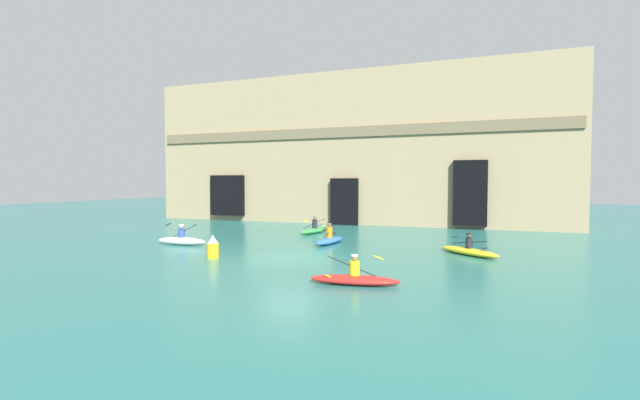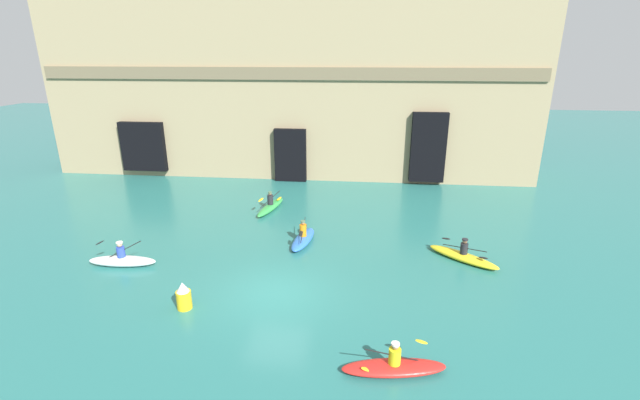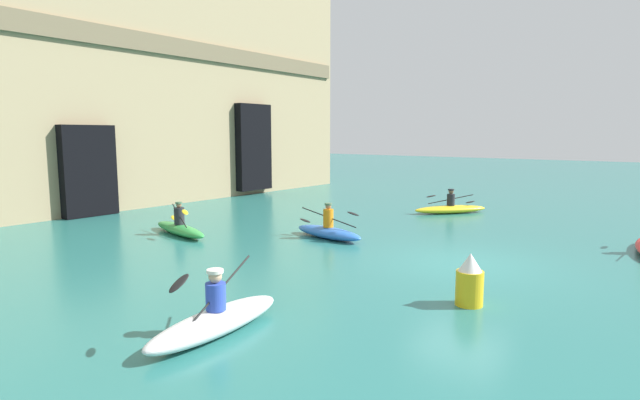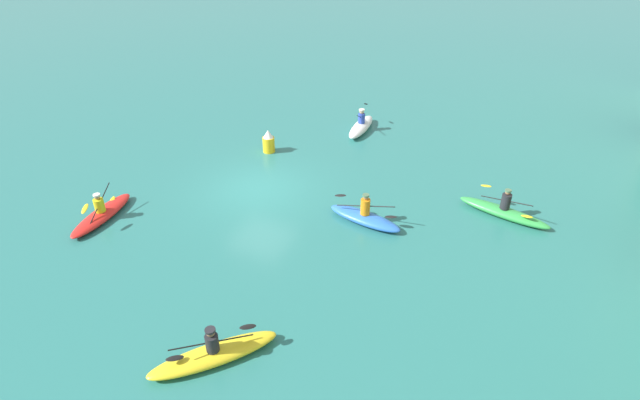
{
  "view_description": "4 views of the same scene",
  "coord_description": "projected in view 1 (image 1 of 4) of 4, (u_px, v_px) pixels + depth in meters",
  "views": [
    {
      "loc": [
        8.33,
        -17.93,
        3.52
      ],
      "look_at": [
        -0.99,
        6.91,
        2.38
      ],
      "focal_mm": 24.0,
      "sensor_mm": 36.0,
      "label": 1
    },
    {
      "loc": [
        3.27,
        -14.39,
        8.95
      ],
      "look_at": [
        1.29,
        4.26,
        2.44
      ],
      "focal_mm": 24.0,
      "sensor_mm": 36.0,
      "label": 2
    },
    {
      "loc": [
        -12.66,
        -4.88,
        3.42
      ],
      "look_at": [
        0.88,
        5.45,
        1.17
      ],
      "focal_mm": 28.0,
      "sensor_mm": 36.0,
      "label": 3
    },
    {
      "loc": [
        14.52,
        9.85,
        10.05
      ],
      "look_at": [
        2.56,
        4.01,
        1.94
      ],
      "focal_mm": 28.0,
      "sensor_mm": 36.0,
      "label": 4
    }
  ],
  "objects": [
    {
      "name": "kayak_blue",
      "position": [
        329.0,
        240.0,
        24.12
      ],
      "size": [
        1.21,
        2.92,
        1.17
      ],
      "rotation": [
        0.0,
        0.0,
        4.56
      ],
      "color": "blue",
      "rests_on": "ground"
    },
    {
      "name": "kayak_yellow",
      "position": [
        469.0,
        251.0,
        20.46
      ],
      "size": [
        3.08,
        2.68,
        1.07
      ],
      "rotation": [
        0.0,
        0.0,
        5.61
      ],
      "color": "yellow",
      "rests_on": "ground"
    },
    {
      "name": "kayak_green",
      "position": [
        315.0,
        230.0,
        29.17
      ],
      "size": [
        1.34,
        3.43,
        1.13
      ],
      "rotation": [
        0.0,
        0.0,
        1.36
      ],
      "color": "green",
      "rests_on": "ground"
    },
    {
      "name": "ground_plane",
      "position": [
        288.0,
        257.0,
        19.84
      ],
      "size": [
        120.0,
        120.0,
        0.0
      ],
      "primitive_type": "plane",
      "color": "#28706B"
    },
    {
      "name": "marker_buoy",
      "position": [
        213.0,
        247.0,
        19.62
      ],
      "size": [
        0.55,
        0.55,
        1.07
      ],
      "color": "yellow",
      "rests_on": "ground"
    },
    {
      "name": "kayak_white",
      "position": [
        182.0,
        240.0,
        23.78
      ],
      "size": [
        3.03,
        0.93,
        1.25
      ],
      "rotation": [
        0.0,
        0.0,
        3.21
      ],
      "color": "white",
      "rests_on": "ground"
    },
    {
      "name": "cliff_bluff",
      "position": [
        349.0,
        150.0,
        37.39
      ],
      "size": [
        35.54,
        5.64,
        12.6
      ],
      "color": "#9E8966",
      "rests_on": "ground"
    },
    {
      "name": "kayak_red",
      "position": [
        354.0,
        279.0,
        14.6
      ],
      "size": [
        3.19,
        1.23,
        1.04
      ],
      "rotation": [
        0.0,
        0.0,
        3.29
      ],
      "color": "red",
      "rests_on": "ground"
    }
  ]
}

